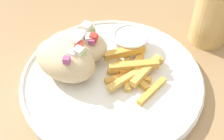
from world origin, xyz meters
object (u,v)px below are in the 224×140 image
object	(u,v)px
pita_sandwich_near	(66,59)
water_glass	(213,15)
fries_pile	(134,70)
pita_sandwich_far	(78,45)
sauce_ramekin	(132,41)
plate	(112,80)

from	to	relation	value
pita_sandwich_near	water_glass	world-z (taller)	water_glass
fries_pile	water_glass	xyz separation A→B (m)	(0.12, 0.14, 0.03)
pita_sandwich_far	sauce_ramekin	xyz separation A→B (m)	(0.09, 0.04, -0.01)
plate	water_glass	bearing A→B (deg)	43.92
fries_pile	plate	bearing A→B (deg)	-155.15
plate	sauce_ramekin	bearing A→B (deg)	76.25
pita_sandwich_near	sauce_ramekin	distance (m)	0.13
pita_sandwich_far	sauce_ramekin	world-z (taller)	pita_sandwich_far
pita_sandwich_near	pita_sandwich_far	xyz separation A→B (m)	(0.01, 0.04, -0.00)
plate	water_glass	world-z (taller)	water_glass
pita_sandwich_far	water_glass	xyz separation A→B (m)	(0.23, 0.11, 0.02)
plate	sauce_ramekin	world-z (taller)	sauce_ramekin
plate	pita_sandwich_near	distance (m)	0.09
plate	pita_sandwich_far	world-z (taller)	pita_sandwich_far
plate	pita_sandwich_far	xyz separation A→B (m)	(-0.07, 0.04, 0.03)
pita_sandwich_near	sauce_ramekin	size ratio (longest dim) A/B	1.99
pita_sandwich_far	water_glass	size ratio (longest dim) A/B	0.94
pita_sandwich_near	plate	bearing A→B (deg)	24.86
plate	sauce_ramekin	size ratio (longest dim) A/B	4.68
pita_sandwich_near	pita_sandwich_far	bearing A→B (deg)	102.53
sauce_ramekin	water_glass	distance (m)	0.16
pita_sandwich_near	sauce_ramekin	bearing A→B (deg)	63.89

